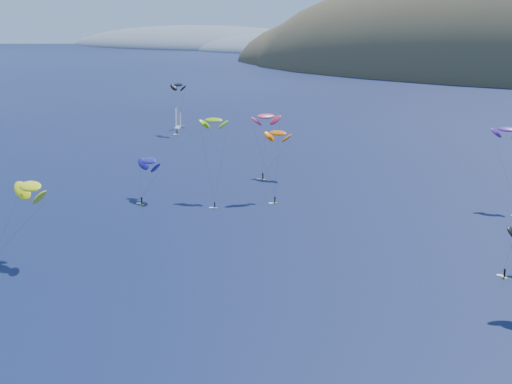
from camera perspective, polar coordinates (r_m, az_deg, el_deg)
The scene contains 9 objects.
headland at distance 955.51m, azimuth -2.96°, elevation 11.37°, with size 460.00×250.00×60.00m.
sailboat at distance 303.49m, azimuth -6.28°, elevation 5.23°, with size 8.37×7.74×9.99m.
kitesurfer_1 at distance 213.60m, azimuth 1.76°, elevation 4.73°, with size 8.82×8.69×15.66m.
kitesurfer_2 at distance 150.04m, azimuth -17.62°, elevation 0.44°, with size 11.53×10.64×17.77m.
kitesurfer_3 at distance 190.20m, azimuth -3.41°, elevation 5.75°, with size 11.58×13.87×22.70m.
kitesurfer_6 at distance 191.63m, azimuth 19.46°, elevation 4.73°, with size 10.49×11.16×21.77m.
kitesurfer_9 at distance 189.73m, azimuth 0.81°, elevation 6.07°, with size 10.38×10.61×23.89m.
kitesurfer_10 at distance 191.54m, azimuth -8.55°, elevation 2.50°, with size 10.34×11.17×12.81m.
kitesurfer_12 at distance 290.65m, azimuth -6.24°, elevation 8.51°, with size 8.70×7.74×21.73m.
Camera 1 is at (64.57, -56.32, 49.66)m, focal length 50.00 mm.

